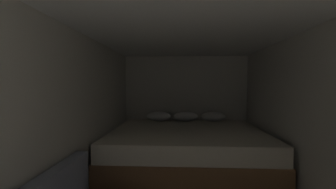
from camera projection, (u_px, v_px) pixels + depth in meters
wall_back at (185, 106)px, 4.55m from camera, size 2.54×0.05×2.01m
wall_left at (64, 129)px, 2.18m from camera, size 0.05×4.83×2.01m
wall_right at (328, 132)px, 2.05m from camera, size 0.05×4.83×2.01m
ceiling_slab at (192, 19)px, 2.07m from camera, size 2.54×4.83×0.05m
bed at (187, 152)px, 3.52m from camera, size 2.32×1.99×0.92m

